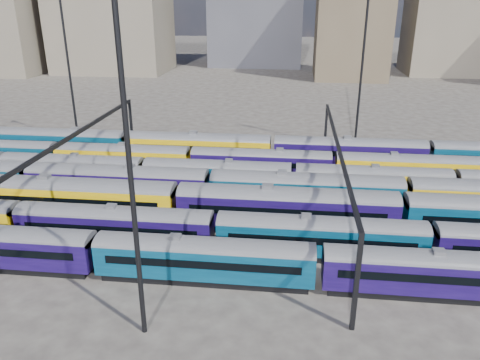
# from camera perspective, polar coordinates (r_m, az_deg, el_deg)

# --- Properties ---
(ground) EXTENTS (500.00, 500.00, 0.00)m
(ground) POSITION_cam_1_polar(r_m,az_deg,el_deg) (53.90, 0.59, -3.44)
(ground) COLOR #3C3733
(ground) RESTS_ON ground
(rake_0) EXTENTS (132.94, 2.78, 4.67)m
(rake_0) POSITION_cam_1_polar(r_m,az_deg,el_deg) (41.09, 23.22, -9.98)
(rake_0) COLOR black
(rake_0) RESTS_ON ground
(rake_1) EXTENTS (136.41, 2.85, 4.79)m
(rake_1) POSITION_cam_1_polar(r_m,az_deg,el_deg) (46.64, -15.05, -4.96)
(rake_1) COLOR black
(rake_1) RESTS_ON ground
(rake_2) EXTENTS (158.93, 3.32, 5.60)m
(rake_2) POSITION_cam_1_polar(r_m,az_deg,el_deg) (53.16, -19.68, -1.67)
(rake_2) COLOR black
(rake_2) RESTS_ON ground
(rake_3) EXTENTS (107.96, 3.16, 5.33)m
(rake_3) POSITION_cam_1_polar(r_m,az_deg,el_deg) (56.21, -14.69, -0.00)
(rake_3) COLOR black
(rake_3) RESTS_ON ground
(rake_4) EXTENTS (112.34, 2.74, 4.60)m
(rake_4) POSITION_cam_1_polar(r_m,az_deg,el_deg) (60.24, -11.67, 1.33)
(rake_4) COLOR black
(rake_4) RESTS_ON ground
(rake_5) EXTENTS (132.78, 2.78, 4.66)m
(rake_5) POSITION_cam_1_polar(r_m,az_deg,el_deg) (66.17, -14.15, 2.97)
(rake_5) COLOR black
(rake_5) RESTS_ON ground
(rake_6) EXTENTS (149.35, 3.12, 5.26)m
(rake_6) POSITION_cam_1_polar(r_m,az_deg,el_deg) (68.02, -5.09, 4.33)
(rake_6) COLOR black
(rake_6) RESTS_ON ground
(gantry_1) EXTENTS (0.35, 40.35, 8.03)m
(gantry_1) POSITION_cam_1_polar(r_m,az_deg,el_deg) (56.98, -19.86, 3.95)
(gantry_1) COLOR black
(gantry_1) RESTS_ON ground
(gantry_2) EXTENTS (0.35, 40.35, 8.03)m
(gantry_2) POSITION_cam_1_polar(r_m,az_deg,el_deg) (51.41, 11.79, 2.97)
(gantry_2) COLOR black
(gantry_2) RESTS_ON ground
(mast_1) EXTENTS (1.40, 0.50, 25.60)m
(mast_1) POSITION_cam_1_polar(r_m,az_deg,el_deg) (79.34, -20.29, 13.87)
(mast_1) COLOR black
(mast_1) RESTS_ON ground
(mast_2) EXTENTS (1.40, 0.50, 25.60)m
(mast_2) POSITION_cam_1_polar(r_m,az_deg,el_deg) (29.78, -13.50, 3.84)
(mast_2) COLOR black
(mast_2) RESTS_ON ground
(mast_3) EXTENTS (1.40, 0.50, 25.60)m
(mast_3) POSITION_cam_1_polar(r_m,az_deg,el_deg) (73.83, 14.73, 13.99)
(mast_3) COLOR black
(mast_3) RESTS_ON ground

